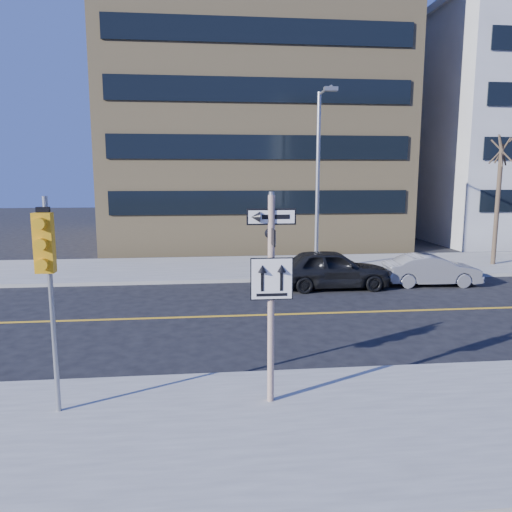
{
  "coord_description": "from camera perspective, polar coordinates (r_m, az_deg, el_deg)",
  "views": [
    {
      "loc": [
        -1.26,
        -11.59,
        4.52
      ],
      "look_at": [
        0.41,
        4.0,
        1.95
      ],
      "focal_mm": 35.0,
      "sensor_mm": 36.0,
      "label": 1
    }
  ],
  "objects": [
    {
      "name": "street_tree_west",
      "position": [
        26.99,
        26.25,
        10.49
      ],
      "size": [
        1.8,
        1.8,
        6.35
      ],
      "color": "#35271F",
      "rests_on": "far_sidewalk"
    },
    {
      "name": "streetlight_a",
      "position": [
        22.96,
        7.23,
        9.81
      ],
      "size": [
        0.55,
        2.25,
        8.0
      ],
      "color": "gray",
      "rests_on": "far_sidewalk"
    },
    {
      "name": "sign_pole",
      "position": [
        9.4,
        1.74,
        -3.51
      ],
      "size": [
        0.92,
        0.92,
        4.06
      ],
      "color": "beige",
      "rests_on": "near_sidewalk"
    },
    {
      "name": "parked_car_b",
      "position": [
        21.78,
        19.43,
        -1.51
      ],
      "size": [
        1.59,
        3.94,
        1.27
      ],
      "primitive_type": "imported",
      "rotation": [
        0.0,
        0.0,
        1.51
      ],
      "color": "gray",
      "rests_on": "ground"
    },
    {
      "name": "ground",
      "position": [
        12.51,
        0.08,
        -11.89
      ],
      "size": [
        120.0,
        120.0,
        0.0
      ],
      "primitive_type": "plane",
      "color": "black",
      "rests_on": "ground"
    },
    {
      "name": "building_brick",
      "position": [
        37.01,
        -1.07,
        16.24
      ],
      "size": [
        18.0,
        18.0,
        18.0
      ],
      "primitive_type": "cube",
      "color": "tan",
      "rests_on": "ground"
    },
    {
      "name": "traffic_signal",
      "position": [
        9.46,
        -22.87,
        -0.51
      ],
      "size": [
        0.32,
        0.45,
        4.0
      ],
      "color": "gray",
      "rests_on": "near_sidewalk"
    },
    {
      "name": "parked_car_a",
      "position": [
        20.19,
        8.59,
        -1.46
      ],
      "size": [
        1.88,
        4.64,
        1.58
      ],
      "primitive_type": "imported",
      "rotation": [
        0.0,
        0.0,
        1.57
      ],
      "color": "black",
      "rests_on": "ground"
    }
  ]
}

